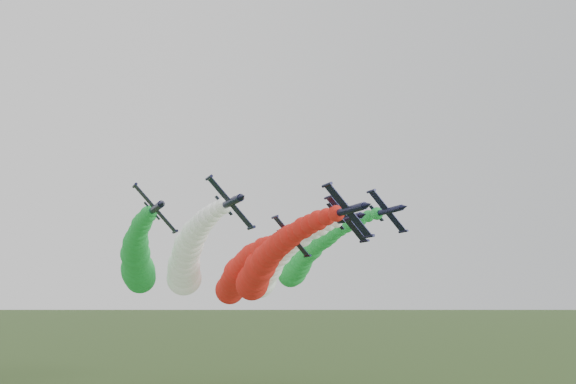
% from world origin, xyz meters
% --- Properties ---
extents(jet_lead, '(14.87, 67.87, 15.92)m').
position_xyz_m(jet_lead, '(9.94, 33.76, 29.13)').
color(jet_lead, black).
rests_on(jet_lead, ground).
extents(jet_inner_left, '(15.18, 68.18, 16.23)m').
position_xyz_m(jet_inner_left, '(-4.05, 41.64, 30.73)').
color(jet_inner_left, black).
rests_on(jet_inner_left, ground).
extents(jet_inner_right, '(14.94, 67.94, 15.99)m').
position_xyz_m(jet_inner_right, '(16.14, 45.16, 29.74)').
color(jet_inner_right, black).
rests_on(jet_inner_right, ground).
extents(jet_outer_left, '(14.82, 67.82, 15.86)m').
position_xyz_m(jet_outer_left, '(-12.31, 53.36, 30.67)').
color(jet_outer_left, black).
rests_on(jet_outer_left, ground).
extents(jet_outer_right, '(14.57, 67.57, 15.62)m').
position_xyz_m(jet_outer_right, '(26.63, 49.86, 32.07)').
color(jet_outer_right, black).
rests_on(jet_outer_right, ground).
extents(jet_trail, '(15.09, 68.08, 16.13)m').
position_xyz_m(jet_trail, '(12.47, 57.61, 28.36)').
color(jet_trail, black).
rests_on(jet_trail, ground).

